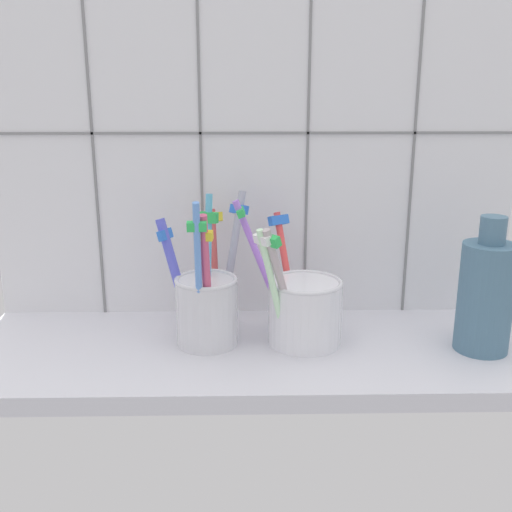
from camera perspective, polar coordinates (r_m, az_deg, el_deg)
The scene contains 5 objects.
counter_slab at distance 68.14cm, azimuth 0.02°, elevation -9.36°, with size 64.00×22.00×2.00cm, color silver.
tile_wall_back at distance 73.95cm, azimuth -0.18°, elevation 10.05°, with size 64.00×2.20×45.00cm.
toothbrush_cup_left at distance 67.16cm, azimuth -4.72°, elevation -4.42°, with size 10.56×13.17×17.23cm.
toothbrush_cup_right at distance 67.40cm, azimuth 4.46°, elevation -4.92°, with size 12.20×12.08×16.24cm.
ceramic_vase at distance 69.28cm, azimuth 21.00°, elevation -3.43°, with size 5.82×5.82×15.01cm.
Camera 1 is at (-1.30, -61.53, 30.24)cm, focal length 42.09 mm.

